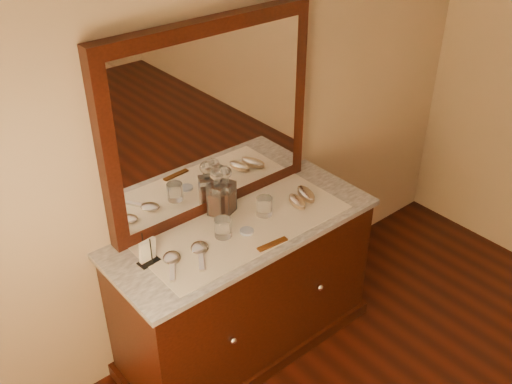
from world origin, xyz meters
TOP-DOWN VIEW (x-y plane):
  - dresser_cabinet at (0.00, 1.96)m, footprint 1.40×0.55m
  - dresser_plinth at (0.00, 1.96)m, footprint 1.46×0.59m
  - knob_left at (-0.30, 1.67)m, footprint 0.04×0.04m
  - knob_right at (0.30, 1.67)m, footprint 0.04×0.04m
  - marble_top at (0.00, 1.96)m, footprint 1.44×0.59m
  - mirror_frame at (0.00, 2.20)m, footprint 1.20×0.08m
  - mirror_glass at (0.00, 2.17)m, footprint 1.06×0.01m
  - lace_runner at (0.00, 1.94)m, footprint 1.10×0.45m
  - pin_dish at (-0.03, 1.89)m, footprint 0.08×0.08m
  - comb at (0.00, 1.73)m, footprint 0.17×0.05m
  - napkin_rack at (-0.53, 2.01)m, footprint 0.11×0.07m
  - decanter_left at (-0.04, 2.12)m, footprint 0.11×0.11m
  - decanter_right at (0.01, 2.11)m, footprint 0.11×0.11m
  - brush_near at (0.33, 1.91)m, footprint 0.09×0.15m
  - brush_far at (0.42, 1.93)m, footprint 0.11×0.17m
  - hand_mirror_outer at (-0.44, 1.94)m, footprint 0.16×0.21m
  - hand_mirror_inner at (-0.30, 1.91)m, footprint 0.16×0.22m
  - tumblers at (0.00, 1.95)m, footprint 0.37×0.10m

SIDE VIEW (x-z plane):
  - dresser_plinth at x=0.00m, z-range 0.00..0.08m
  - dresser_cabinet at x=0.00m, z-range 0.00..0.82m
  - knob_left at x=-0.30m, z-range 0.43..0.47m
  - knob_right at x=0.30m, z-range 0.43..0.47m
  - marble_top at x=0.00m, z-range 0.82..0.85m
  - lace_runner at x=0.00m, z-range 0.85..0.85m
  - comb at x=0.00m, z-range 0.85..0.86m
  - pin_dish at x=-0.03m, z-range 0.85..0.87m
  - hand_mirror_outer at x=-0.44m, z-range 0.85..0.87m
  - hand_mirror_inner at x=-0.30m, z-range 0.85..0.87m
  - brush_near at x=0.33m, z-range 0.85..0.89m
  - brush_far at x=0.42m, z-range 0.85..0.90m
  - tumblers at x=0.00m, z-range 0.85..0.95m
  - napkin_rack at x=-0.53m, z-range 0.83..0.99m
  - decanter_right at x=0.01m, z-range 0.82..1.09m
  - decanter_left at x=-0.04m, z-range 0.82..1.10m
  - mirror_frame at x=0.00m, z-range 0.85..1.85m
  - mirror_glass at x=0.00m, z-range 0.92..1.78m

